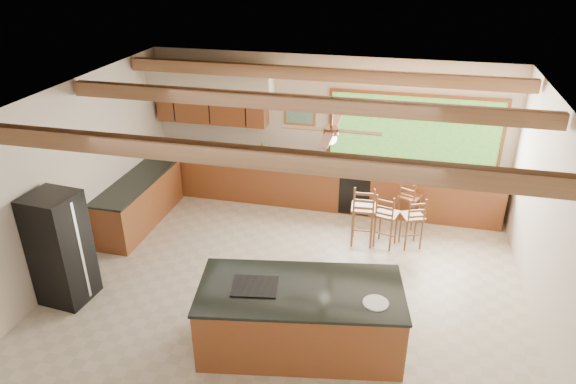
# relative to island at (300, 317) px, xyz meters

# --- Properties ---
(ground) EXTENTS (7.20, 7.20, 0.00)m
(ground) POSITION_rel_island_xyz_m (-0.44, 1.22, -0.46)
(ground) COLOR beige
(ground) RESTS_ON ground
(room_shell) EXTENTS (7.27, 6.54, 3.02)m
(room_shell) POSITION_rel_island_xyz_m (-0.61, 1.87, 1.75)
(room_shell) COLOR beige
(room_shell) RESTS_ON ground
(counter_run) EXTENTS (7.12, 3.10, 1.25)m
(counter_run) POSITION_rel_island_xyz_m (-1.26, 3.74, -0.00)
(counter_run) COLOR brown
(counter_run) RESTS_ON ground
(island) EXTENTS (2.83, 1.69, 0.95)m
(island) POSITION_rel_island_xyz_m (0.00, 0.00, 0.00)
(island) COLOR brown
(island) RESTS_ON ground
(refrigerator) EXTENTS (0.74, 0.72, 1.75)m
(refrigerator) POSITION_rel_island_xyz_m (-3.66, 0.19, 0.41)
(refrigerator) COLOR black
(refrigerator) RESTS_ON ground
(bar_stool_a) EXTENTS (0.46, 0.46, 1.05)m
(bar_stool_a) POSITION_rel_island_xyz_m (0.94, 2.77, 0.16)
(bar_stool_a) COLOR brown
(bar_stool_a) RESTS_ON ground
(bar_stool_b) EXTENTS (0.45, 0.45, 1.18)m
(bar_stool_b) POSITION_rel_island_xyz_m (0.53, 2.76, 0.24)
(bar_stool_b) COLOR brown
(bar_stool_b) RESTS_ON ground
(bar_stool_c) EXTENTS (0.47, 0.48, 1.02)m
(bar_stool_c) POSITION_rel_island_xyz_m (1.32, 3.62, 0.14)
(bar_stool_c) COLOR brown
(bar_stool_c) RESTS_ON ground
(bar_stool_d) EXTENTS (0.47, 0.47, 1.00)m
(bar_stool_d) POSITION_rel_island_xyz_m (1.38, 2.86, 0.13)
(bar_stool_d) COLOR brown
(bar_stool_d) RESTS_ON ground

